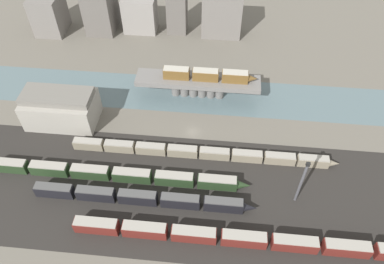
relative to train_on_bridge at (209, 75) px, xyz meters
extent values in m
plane|color=#666056|center=(-3.70, -18.41, -9.60)|extent=(400.00, 400.00, 0.00)
cube|color=#282623|center=(-3.70, -42.41, -9.59)|extent=(280.00, 42.00, 0.01)
cube|color=slate|center=(-3.70, 0.00, -9.59)|extent=(320.00, 19.11, 0.01)
cube|color=slate|center=(-3.70, 0.00, -2.91)|extent=(43.94, 8.37, 1.80)
cylinder|color=slate|center=(-11.67, 0.00, -6.71)|extent=(3.13, 3.13, 5.78)
cylinder|color=slate|center=(-8.48, 0.00, -6.71)|extent=(3.13, 3.13, 5.78)
cylinder|color=slate|center=(-5.30, 0.00, -6.71)|extent=(3.13, 3.13, 5.78)
cylinder|color=slate|center=(-2.11, 0.00, -6.71)|extent=(3.13, 3.13, 5.78)
cylinder|color=slate|center=(1.07, 0.00, -6.71)|extent=(3.13, 3.13, 5.78)
cylinder|color=slate|center=(4.26, 0.00, -6.71)|extent=(3.13, 3.13, 5.78)
cube|color=brown|center=(-11.27, 0.00, -0.15)|extent=(9.04, 3.02, 3.71)
cube|color=#B7B2A3|center=(-11.27, 0.00, 1.90)|extent=(8.68, 2.78, 0.40)
cube|color=brown|center=(-1.07, 0.00, -0.15)|extent=(9.04, 3.02, 3.71)
cube|color=#B7B2A3|center=(-1.07, 0.00, 1.90)|extent=(8.68, 2.78, 0.40)
cube|color=brown|center=(9.13, 0.00, -0.15)|extent=(9.04, 3.02, 3.71)
cube|color=#B7B2A3|center=(9.13, 0.00, 1.90)|extent=(8.68, 2.78, 0.40)
cone|color=brown|center=(15.23, 0.00, -0.34)|extent=(3.16, 2.72, 2.72)
cube|color=#5B1E19|center=(-25.73, -56.21, -7.72)|extent=(11.80, 3.09, 3.74)
cube|color=#9E998E|center=(-25.73, -56.21, -5.65)|extent=(11.33, 2.85, 0.40)
cube|color=#5B1E19|center=(-12.75, -56.21, -7.72)|extent=(11.80, 3.09, 3.74)
cube|color=#9E998E|center=(-12.75, -56.21, -5.65)|extent=(11.33, 2.85, 0.40)
cube|color=#5B1E19|center=(0.22, -56.21, -7.72)|extent=(11.80, 3.09, 3.74)
cube|color=#9E998E|center=(0.22, -56.21, -5.65)|extent=(11.33, 2.85, 0.40)
cube|color=#5B1E19|center=(13.20, -56.21, -7.72)|extent=(11.80, 3.09, 3.74)
cube|color=#9E998E|center=(13.20, -56.21, -5.65)|extent=(11.33, 2.85, 0.40)
cube|color=#5B1E19|center=(26.17, -56.21, -7.72)|extent=(11.80, 3.09, 3.74)
cube|color=#9E998E|center=(26.17, -56.21, -5.65)|extent=(11.33, 2.85, 0.40)
cube|color=#5B1E19|center=(39.15, -56.21, -7.72)|extent=(11.80, 3.09, 3.74)
cube|color=#9E998E|center=(39.15, -56.21, -5.65)|extent=(11.33, 2.85, 0.40)
cube|color=black|center=(-40.60, -46.58, -7.71)|extent=(10.98, 2.73, 3.76)
cube|color=#4C4C4C|center=(-40.60, -46.58, -5.63)|extent=(10.54, 2.51, 0.40)
cube|color=black|center=(-28.57, -46.58, -7.71)|extent=(10.98, 2.73, 3.76)
cube|color=#4C4C4C|center=(-28.57, -46.58, -5.63)|extent=(10.54, 2.51, 0.40)
cube|color=black|center=(-16.53, -46.58, -7.71)|extent=(10.98, 2.73, 3.76)
cube|color=#4C4C4C|center=(-16.53, -46.58, -5.63)|extent=(10.54, 2.51, 0.40)
cube|color=black|center=(-4.49, -46.58, -7.71)|extent=(10.98, 2.73, 3.76)
cube|color=#4C4C4C|center=(-4.49, -46.58, -5.63)|extent=(10.54, 2.51, 0.40)
cube|color=black|center=(7.54, -46.58, -7.71)|extent=(10.98, 2.73, 3.76)
cube|color=#4C4C4C|center=(7.54, -46.58, -5.63)|extent=(10.54, 2.51, 0.40)
cone|color=black|center=(14.96, -46.58, -7.90)|extent=(3.84, 2.46, 2.46)
cube|color=#23381E|center=(-57.40, -39.20, -7.82)|extent=(11.42, 3.02, 3.54)
cube|color=#9E998E|center=(-57.40, -39.20, -5.85)|extent=(10.96, 2.78, 0.40)
cube|color=#23381E|center=(-44.84, -39.20, -7.82)|extent=(11.42, 3.02, 3.54)
cube|color=#9E998E|center=(-44.84, -39.20, -5.85)|extent=(10.96, 2.78, 0.40)
cube|color=#23381E|center=(-32.27, -39.20, -7.82)|extent=(11.42, 3.02, 3.54)
cube|color=#9E998E|center=(-32.27, -39.20, -5.85)|extent=(10.96, 2.78, 0.40)
cube|color=#23381E|center=(-19.70, -39.20, -7.82)|extent=(11.42, 3.02, 3.54)
cube|color=#9E998E|center=(-19.70, -39.20, -5.85)|extent=(10.96, 2.78, 0.40)
cube|color=#23381E|center=(-7.13, -39.20, -7.82)|extent=(11.42, 3.02, 3.54)
cube|color=#9E998E|center=(-7.13, -39.20, -5.85)|extent=(10.96, 2.78, 0.40)
cube|color=#23381E|center=(5.44, -39.20, -7.82)|extent=(11.42, 3.02, 3.54)
cube|color=#9E998E|center=(5.44, -39.20, -5.85)|extent=(10.96, 2.78, 0.40)
cone|color=#23381E|center=(13.14, -39.20, -8.00)|extent=(4.00, 2.72, 2.72)
cube|color=gray|center=(-36.03, -28.37, -8.06)|extent=(9.42, 2.63, 3.07)
cube|color=#9E998E|center=(-36.03, -28.37, -6.33)|extent=(9.04, 2.42, 0.40)
cube|color=gray|center=(-26.01, -28.37, -8.06)|extent=(9.42, 2.63, 3.07)
cube|color=#9E998E|center=(-26.01, -28.37, -6.33)|extent=(9.04, 2.42, 0.40)
cube|color=gray|center=(-15.99, -28.37, -8.06)|extent=(9.42, 2.63, 3.07)
cube|color=#9E998E|center=(-15.99, -28.37, -6.33)|extent=(9.04, 2.42, 0.40)
cube|color=gray|center=(-5.97, -28.37, -8.06)|extent=(9.42, 2.63, 3.07)
cube|color=#9E998E|center=(-5.97, -28.37, -6.33)|extent=(9.04, 2.42, 0.40)
cube|color=gray|center=(4.05, -28.37, -8.06)|extent=(9.42, 2.63, 3.07)
cube|color=#9E998E|center=(4.05, -28.37, -6.33)|extent=(9.04, 2.42, 0.40)
cube|color=gray|center=(14.07, -28.37, -8.06)|extent=(9.42, 2.63, 3.07)
cube|color=#9E998E|center=(14.07, -28.37, -6.33)|extent=(9.04, 2.42, 0.40)
cube|color=gray|center=(24.09, -28.37, -8.06)|extent=(9.42, 2.63, 3.07)
cube|color=#9E998E|center=(24.09, -28.37, -6.33)|extent=(9.04, 2.42, 0.40)
cube|color=gray|center=(34.11, -28.37, -8.06)|extent=(9.42, 2.63, 3.07)
cube|color=#9E998E|center=(34.11, -28.37, -6.33)|extent=(9.04, 2.42, 0.40)
cone|color=gray|center=(40.47, -28.37, -8.21)|extent=(3.30, 2.37, 2.37)
cube|color=#9E998E|center=(-47.93, -17.03, -4.66)|extent=(23.12, 13.43, 9.87)
cube|color=slate|center=(-47.93, -17.03, 1.36)|extent=(22.66, 9.40, 2.17)
cylinder|color=#4C4C51|center=(27.85, -41.61, -1.63)|extent=(0.78, 0.78, 15.93)
cube|color=black|center=(27.85, -41.61, 6.93)|extent=(1.00, 0.70, 1.20)
cube|color=slate|center=(-70.77, 36.37, -1.46)|extent=(11.81, 14.05, 16.27)
cube|color=#605B56|center=(-49.09, 40.42, -0.08)|extent=(11.61, 15.87, 19.02)
cube|color=gray|center=(-32.24, 40.78, -2.11)|extent=(13.88, 9.79, 14.98)
cube|color=#605B56|center=(-16.28, 41.88, 0.16)|extent=(8.19, 8.56, 19.52)
cube|color=slate|center=(2.87, 40.74, -0.11)|extent=(16.43, 9.64, 18.97)
camera|label=1|loc=(4.20, -101.90, 82.32)|focal=35.00mm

